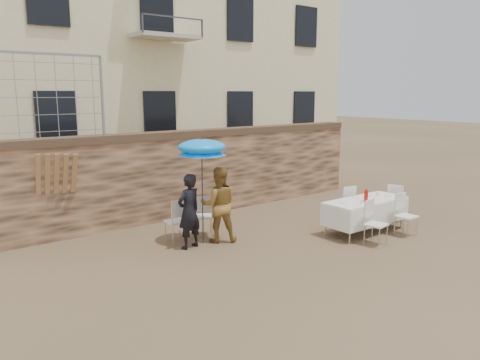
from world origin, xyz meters
TOP-DOWN VIEW (x-y plane):
  - ground at (0.00, 0.00)m, footprint 80.00×80.00m
  - stone_wall at (0.00, 5.00)m, footprint 13.00×0.50m
  - chain_link_fence at (-3.00, 5.00)m, footprint 3.20×0.06m
  - man_suit at (-0.59, 2.64)m, footprint 0.64×0.49m
  - woman_dress at (0.16, 2.64)m, footprint 1.00×0.94m
  - umbrella at (-0.19, 2.74)m, footprint 1.05×1.05m
  - couple_chair_left at (-0.59, 3.19)m, footprint 0.49×0.49m
  - couple_chair_right at (0.11, 3.19)m, footprint 0.65×0.65m
  - banquet_table at (3.26, 1.15)m, footprint 2.10×0.85m
  - soda_bottle at (3.06, 1.00)m, footprint 0.09×0.09m
  - table_chair_front_left at (2.66, 0.40)m, footprint 0.56×0.56m
  - table_chair_front_right at (3.76, 0.40)m, footprint 0.49×0.49m
  - table_chair_back at (3.46, 1.95)m, footprint 0.55×0.55m
  - table_chair_side at (4.66, 1.25)m, footprint 0.57×0.57m
  - wood_planks at (-2.69, 4.79)m, footprint 0.70×0.20m

SIDE VIEW (x-z plane):
  - ground at x=0.00m, z-range 0.00..0.00m
  - couple_chair_left at x=-0.59m, z-range 0.00..0.96m
  - couple_chair_right at x=0.11m, z-range 0.00..0.96m
  - table_chair_front_left at x=2.66m, z-range 0.00..0.96m
  - table_chair_front_right at x=3.76m, z-range 0.00..0.96m
  - table_chair_back at x=3.46m, z-range 0.00..0.96m
  - table_chair_side at x=4.66m, z-range 0.00..0.96m
  - banquet_table at x=3.26m, z-range 0.34..1.12m
  - man_suit at x=-0.59m, z-range 0.00..1.58m
  - woman_dress at x=0.16m, z-range 0.00..1.64m
  - soda_bottle at x=3.06m, z-range 0.77..1.04m
  - wood_planks at x=-2.69m, z-range 0.00..2.00m
  - stone_wall at x=0.00m, z-range 0.00..2.20m
  - umbrella at x=-0.19m, z-range 0.95..3.09m
  - chain_link_fence at x=-3.00m, z-range 2.20..4.00m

